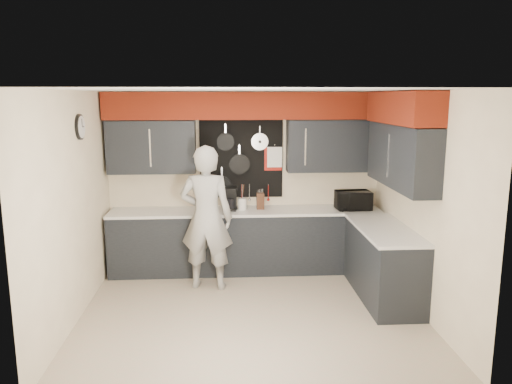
{
  "coord_description": "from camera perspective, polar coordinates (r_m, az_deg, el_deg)",
  "views": [
    {
      "loc": [
        -0.3,
        -5.57,
        2.53
      ],
      "look_at": [
        0.09,
        0.5,
        1.36
      ],
      "focal_mm": 35.0,
      "sensor_mm": 36.0,
      "label": 1
    }
  ],
  "objects": [
    {
      "name": "base_cabinets",
      "position": [
        7.06,
        2.95,
        -6.21
      ],
      "size": [
        3.95,
        2.2,
        0.92
      ],
      "color": "black",
      "rests_on": "ground"
    },
    {
      "name": "left_wall_assembly",
      "position": [
        5.96,
        -20.09,
        -1.38
      ],
      "size": [
        0.05,
        3.5,
        2.6
      ],
      "color": "#FAE9C1",
      "rests_on": "ground"
    },
    {
      "name": "right_wall_assembly",
      "position": [
        6.25,
        16.58,
        5.02
      ],
      "size": [
        0.36,
        3.5,
        2.6
      ],
      "color": "#FAE9C1",
      "rests_on": "ground"
    },
    {
      "name": "utensil_crock",
      "position": [
        7.21,
        -1.59,
        -1.35
      ],
      "size": [
        0.13,
        0.13,
        0.17
      ],
      "primitive_type": "cylinder",
      "color": "white",
      "rests_on": "base_cabinets"
    },
    {
      "name": "back_wall_assembly",
      "position": [
        7.2,
        -1.19,
        6.72
      ],
      "size": [
        4.0,
        0.36,
        2.6
      ],
      "color": "#FAE9C1",
      "rests_on": "ground"
    },
    {
      "name": "microwave",
      "position": [
        7.33,
        11.04,
        -0.95
      ],
      "size": [
        0.5,
        0.36,
        0.27
      ],
      "primitive_type": "imported",
      "rotation": [
        0.0,
        0.0,
        0.06
      ],
      "color": "black",
      "rests_on": "base_cabinets"
    },
    {
      "name": "ground",
      "position": [
        6.13,
        -0.55,
        -13.52
      ],
      "size": [
        4.0,
        4.0,
        0.0
      ],
      "primitive_type": "plane",
      "color": "tan",
      "rests_on": "ground"
    },
    {
      "name": "person",
      "position": [
        6.6,
        -5.68,
        -2.95
      ],
      "size": [
        0.77,
        0.58,
        1.92
      ],
      "primitive_type": "imported",
      "rotation": [
        0.0,
        0.0,
        2.96
      ],
      "color": "#A7A7A4",
      "rests_on": "ground"
    },
    {
      "name": "knife_block",
      "position": [
        7.23,
        0.5,
        -1.04
      ],
      "size": [
        0.11,
        0.11,
        0.24
      ],
      "primitive_type": "cube",
      "rotation": [
        0.0,
        0.0,
        0.01
      ],
      "color": "#371811",
      "rests_on": "base_cabinets"
    },
    {
      "name": "coffee_maker",
      "position": [
        7.19,
        -2.94,
        -0.7
      ],
      "size": [
        0.2,
        0.24,
        0.33
      ],
      "rotation": [
        0.0,
        0.0,
        -0.11
      ],
      "color": "black",
      "rests_on": "base_cabinets"
    }
  ]
}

